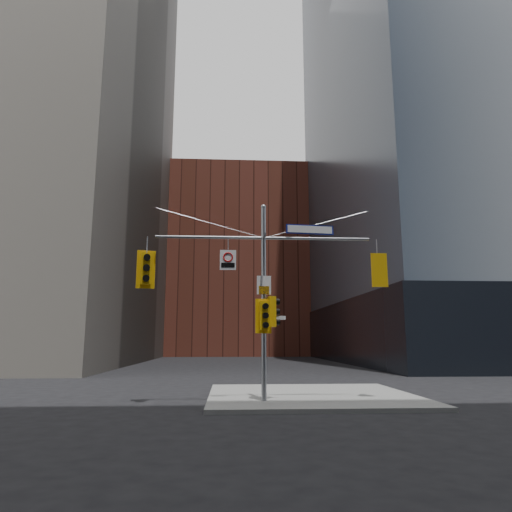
{
  "coord_description": "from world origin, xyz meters",
  "views": [
    {
      "loc": [
        -1.25,
        -14.58,
        2.25
      ],
      "look_at": [
        -0.28,
        2.0,
        5.31
      ],
      "focal_mm": 32.0,
      "sensor_mm": 36.0,
      "label": 1
    }
  ],
  "objects": [
    {
      "name": "podium_ne",
      "position": [
        28.0,
        32.0,
        3.0
      ],
      "size": [
        36.4,
        36.4,
        6.0
      ],
      "primitive_type": "cube",
      "color": "black",
      "rests_on": "ground"
    },
    {
      "name": "regulatory_sign_pole",
      "position": [
        0.0,
        1.88,
        4.2
      ],
      "size": [
        0.52,
        0.1,
        0.68
      ],
      "rotation": [
        0.0,
        0.0,
        0.13
      ],
      "color": "silver",
      "rests_on": "ground"
    },
    {
      "name": "street_blade_ew",
      "position": [
        0.45,
        2.0,
        3.04
      ],
      "size": [
        0.69,
        0.09,
        0.14
      ],
      "rotation": [
        0.0,
        0.0,
        0.1
      ],
      "color": "silver",
      "rests_on": "ground"
    },
    {
      "name": "traffic_light_west_arm",
      "position": [
        -4.29,
        2.01,
        4.8
      ],
      "size": [
        0.67,
        0.61,
        1.41
      ],
      "rotation": [
        0.0,
        0.0,
        0.23
      ],
      "color": "#D89B0B",
      "rests_on": "ground"
    },
    {
      "name": "brick_midrise",
      "position": [
        0.0,
        58.0,
        14.0
      ],
      "size": [
        26.0,
        20.0,
        28.0
      ],
      "primitive_type": "cube",
      "color": "brown",
      "rests_on": "ground"
    },
    {
      "name": "regulatory_sign_arm",
      "position": [
        -1.32,
        1.97,
        5.17
      ],
      "size": [
        0.6,
        0.07,
        0.74
      ],
      "rotation": [
        0.0,
        0.0,
        -0.02
      ],
      "color": "silver",
      "rests_on": "ground"
    },
    {
      "name": "traffic_light_pole_front",
      "position": [
        -0.0,
        1.73,
        3.1
      ],
      "size": [
        0.59,
        0.51,
        1.23
      ],
      "rotation": [
        0.0,
        0.0,
        0.15
      ],
      "color": "#D89B0B",
      "rests_on": "ground"
    },
    {
      "name": "traffic_light_pole_side",
      "position": [
        0.33,
        2.01,
        3.26
      ],
      "size": [
        0.48,
        0.4,
        1.1
      ],
      "rotation": [
        0.0,
        0.0,
        1.8
      ],
      "color": "#D89B0B",
      "rests_on": "ground"
    },
    {
      "name": "signal_assembly",
      "position": [
        0.0,
        1.99,
        4.42
      ],
      "size": [
        8.0,
        0.8,
        7.3
      ],
      "color": "gray",
      "rests_on": "ground"
    },
    {
      "name": "ground",
      "position": [
        0.0,
        0.0,
        0.0
      ],
      "size": [
        160.0,
        160.0,
        0.0
      ],
      "primitive_type": "plane",
      "color": "black",
      "rests_on": "ground"
    },
    {
      "name": "sidewalk_corner",
      "position": [
        2.0,
        4.0,
        0.07
      ],
      "size": [
        8.0,
        8.0,
        0.15
      ],
      "primitive_type": "cube",
      "color": "gray",
      "rests_on": "ground"
    },
    {
      "name": "street_blade_ns",
      "position": [
        0.0,
        2.45,
        2.76
      ],
      "size": [
        0.11,
        0.69,
        0.14
      ],
      "rotation": [
        0.0,
        0.0,
        -0.12
      ],
      "color": "#145926",
      "rests_on": "ground"
    },
    {
      "name": "traffic_light_east_arm",
      "position": [
        4.29,
        1.99,
        4.8
      ],
      "size": [
        0.6,
        0.47,
        1.27
      ],
      "rotation": [
        0.0,
        0.0,
        3.14
      ],
      "color": "#D89B0B",
      "rests_on": "ground"
    },
    {
      "name": "street_sign_blade",
      "position": [
        1.75,
        2.0,
        6.35
      ],
      "size": [
        1.83,
        0.24,
        0.36
      ],
      "rotation": [
        0.0,
        0.0,
        0.1
      ],
      "color": "navy",
      "rests_on": "ground"
    }
  ]
}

